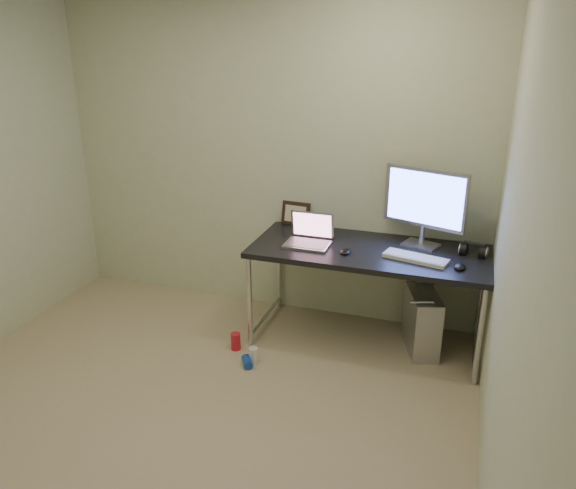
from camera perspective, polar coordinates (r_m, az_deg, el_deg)
The scene contains 18 objects.
floor at distance 3.58m, azimuth -12.02°, elevation -17.83°, with size 3.50×3.50×0.00m, color tan.
wall_back at distance 4.49m, azimuth -2.01°, elevation 8.49°, with size 3.50×0.02×2.50m, color beige.
wall_right at distance 2.56m, azimuth 21.81°, elevation -2.86°, with size 0.02×3.50×2.50m, color beige.
desk at distance 4.09m, azimuth 8.22°, elevation -1.41°, with size 1.69×0.74×0.75m.
tower_computer at distance 4.25m, azimuth 13.43°, elevation -7.60°, with size 0.32×0.47×0.48m.
cable_a at distance 4.46m, azimuth 13.38°, elevation -3.74°, with size 0.01×0.01×0.70m, color black.
cable_b at distance 4.44m, azimuth 14.49°, elevation -4.22°, with size 0.01×0.01×0.72m, color black.
can_red at distance 4.23m, azimuth -5.34°, elevation -9.77°, with size 0.07×0.07×0.13m, color red.
can_white at distance 4.06m, azimuth -3.53°, elevation -11.19°, with size 0.06×0.06×0.12m, color white.
can_blue at distance 4.05m, azimuth -4.17°, elevation -11.82°, with size 0.06×0.06×0.12m, color #1742B0.
laptop at distance 4.11m, azimuth 2.17°, elevation 0.79°, with size 0.32×0.26×0.22m.
monitor at distance 4.09m, azimuth 13.73°, elevation 4.26°, with size 0.59×0.25×0.57m.
keyboard at distance 3.93m, azimuth 12.83°, elevation -1.35°, with size 0.43×0.14×0.03m, color silver.
mouse_right at distance 3.86m, azimuth 17.05°, elevation -2.06°, with size 0.08×0.12×0.04m, color black.
mouse_left at distance 3.96m, azimuth 5.89°, elevation -0.62°, with size 0.07×0.11×0.04m, color black.
headphones at distance 4.11m, azimuth 18.31°, elevation -0.62°, with size 0.19×0.11×0.12m.
picture_frame at distance 4.50m, azimuth 0.79°, elevation 3.17°, with size 0.23×0.03×0.19m, color black.
webcam at distance 4.36m, azimuth 3.71°, elevation 2.41°, with size 0.04×0.04×0.11m.
Camera 1 is at (1.54, -2.36, 2.22)m, focal length 35.00 mm.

